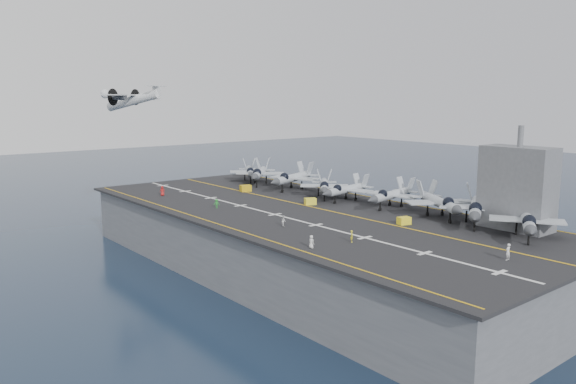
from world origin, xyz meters
TOP-DOWN VIEW (x-y plane):
  - ground at (0.00, 0.00)m, footprint 500.00×500.00m
  - hull at (0.00, 0.00)m, footprint 36.00×90.00m
  - flight_deck at (0.00, 0.00)m, footprint 38.00×92.00m
  - foul_line at (3.00, 0.00)m, footprint 0.35×90.00m
  - landing_centerline at (-6.00, 0.00)m, footprint 0.50×90.00m
  - deck_edge_port at (-17.00, 0.00)m, footprint 0.25×90.00m
  - deck_edge_stbd at (18.50, 0.00)m, footprint 0.25×90.00m
  - island_superstructure at (15.00, -30.00)m, footprint 5.00×10.00m
  - fighter_jet_0 at (11.14, -33.86)m, footprint 17.73×16.10m
  - fighter_jet_1 at (12.67, -24.98)m, footprint 18.98×17.23m
  - fighter_jet_2 at (12.88, -18.31)m, footprint 16.44×18.16m
  - fighter_jet_3 at (13.41, -8.07)m, footprint 15.32×11.69m
  - fighter_jet_4 at (11.97, 1.50)m, footprint 14.55×10.99m
  - fighter_jet_5 at (11.22, 6.76)m, footprint 16.21×16.47m
  - fighter_jet_6 at (12.38, 17.69)m, footprint 17.95×14.96m
  - fighter_jet_7 at (11.36, 27.94)m, footprint 18.17×18.21m
  - fighter_jet_8 at (12.79, 33.66)m, footprint 15.04×16.36m
  - tow_cart_a at (4.63, -18.04)m, footprint 2.14×1.66m
  - tow_cart_b at (4.26, 2.90)m, footprint 2.33×1.99m
  - tow_cart_c at (3.54, 22.12)m, footprint 2.44×1.88m
  - crew_0 at (-15.24, -19.44)m, footprint 0.69×1.02m
  - crew_1 at (-9.08, -20.53)m, footprint 1.13×1.15m
  - crew_2 at (-10.16, -7.44)m, footprint 0.95×1.13m
  - crew_3 at (-10.50, 10.69)m, footprint 1.15×1.06m
  - crew_5 at (-12.00, 28.15)m, footprint 1.36×1.15m
  - crew_6 at (-0.89, -38.00)m, footprint 1.22×0.83m
  - transport_plane at (-7.03, 51.17)m, footprint 25.03×22.84m

SIDE VIEW (x-z plane):
  - ground at x=0.00m, z-range 0.00..0.00m
  - hull at x=0.00m, z-range 0.00..10.00m
  - flight_deck at x=0.00m, z-range 10.00..10.40m
  - foul_line at x=3.00m, z-range 10.41..10.43m
  - landing_centerline at x=-6.00m, z-range 10.41..10.43m
  - deck_edge_port at x=-17.00m, z-range 10.41..10.43m
  - deck_edge_stbd at x=18.50m, z-range 10.41..10.43m
  - tow_cart_a at x=4.63m, z-range 10.40..11.54m
  - tow_cart_b at x=4.26m, z-range 10.40..11.59m
  - tow_cart_c at x=3.54m, z-range 10.40..11.70m
  - crew_2 at x=-10.16m, z-range 10.40..11.99m
  - crew_3 at x=-10.50m, z-range 10.40..12.00m
  - crew_1 at x=-9.08m, z-range 10.40..12.01m
  - crew_0 at x=-15.24m, z-range 10.40..12.09m
  - crew_5 at x=-12.00m, z-range 10.40..12.32m
  - crew_6 at x=-0.89m, z-range 10.40..12.41m
  - fighter_jet_4 at x=11.97m, z-range 10.40..14.98m
  - fighter_jet_8 at x=12.79m, z-range 10.40..15.13m
  - fighter_jet_3 at x=13.41m, z-range 10.40..15.20m
  - fighter_jet_5 at x=11.22m, z-range 10.40..15.22m
  - fighter_jet_0 at x=11.14m, z-range 10.40..15.53m
  - fighter_jet_2 at x=12.88m, z-range 10.40..15.65m
  - fighter_jet_6 at x=12.38m, z-range 10.40..15.73m
  - fighter_jet_7 at x=11.36m, z-range 10.40..15.76m
  - fighter_jet_1 at x=12.67m, z-range 10.40..15.89m
  - island_superstructure at x=15.00m, z-range 10.40..25.40m
  - transport_plane at x=-7.03m, z-range 26.28..31.17m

